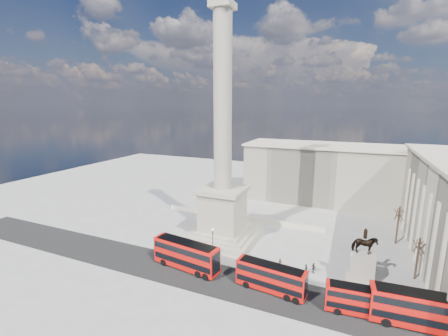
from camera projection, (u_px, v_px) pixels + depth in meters
ground at (213, 247)px, 59.34m from camera, size 180.00×180.00×0.00m
asphalt_road at (214, 279)px, 48.41m from camera, size 120.00×9.00×0.01m
nelsons_column at (223, 178)px, 61.20m from camera, size 14.00×14.00×49.85m
balustrade_wall at (241, 217)px, 73.62m from camera, size 40.00×0.60×1.10m
building_northeast at (335, 174)px, 85.91m from camera, size 51.00×17.00×16.60m
red_bus_a at (186, 255)px, 50.93m from camera, size 12.38×4.33×4.91m
red_bus_b at (271, 277)px, 44.77m from camera, size 10.78×3.59×4.29m
red_bus_c at (365, 301)px, 39.59m from camera, size 9.93×3.06×3.96m
red_bus_d at (422, 310)px, 37.26m from camera, size 11.93×3.46×4.78m
victorian_lamp at (213, 241)px, 54.25m from camera, size 0.50×0.50×5.80m
equestrian_statue at (362, 264)px, 46.78m from camera, size 4.44×3.33×9.14m
bare_tree_mid at (419, 245)px, 47.18m from camera, size 1.97×1.97×7.45m
bare_tree_far at (399, 213)px, 59.50m from camera, size 2.02×2.02×8.24m
pedestrian_walking at (280, 264)px, 51.31m from camera, size 0.73×0.56×1.79m
pedestrian_standing at (306, 269)px, 49.93m from camera, size 0.97×0.90×1.60m
pedestrian_crossing at (314, 268)px, 49.83m from camera, size 1.12×1.04×1.84m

